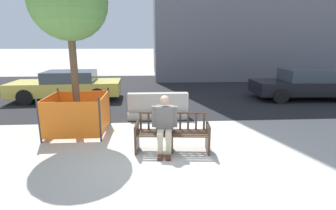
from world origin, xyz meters
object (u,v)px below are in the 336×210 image
object	(u,v)px
street_tree	(68,2)
car_taxi_near	(68,85)
street_bench	(172,135)
seated_person	(165,123)
jersey_barrier_centre	(158,108)
car_sedan_mid	(304,84)
construction_fence	(78,113)

from	to	relation	value
street_tree	car_taxi_near	bearing A→B (deg)	109.92
street_bench	seated_person	world-z (taller)	seated_person
street_tree	car_taxi_near	size ratio (longest dim) A/B	0.96
jersey_barrier_centre	car_taxi_near	xyz separation A→B (m)	(-3.87, 3.06, 0.30)
street_bench	seated_person	distance (m)	0.35
seated_person	car_sedan_mid	xyz separation A→B (m)	(6.47, 5.40, -0.02)
street_tree	car_taxi_near	xyz separation A→B (m)	(-1.60, 4.42, -2.82)
street_tree	construction_fence	bearing A→B (deg)	90.00
street_bench	jersey_barrier_centre	world-z (taller)	street_bench
jersey_barrier_centre	car_sedan_mid	bearing A→B (deg)	21.28
jersey_barrier_centre	car_sedan_mid	xyz separation A→B (m)	(6.54, 2.55, 0.33)
street_bench	construction_fence	size ratio (longest dim) A/B	1.12
seated_person	car_sedan_mid	distance (m)	8.43
street_bench	jersey_barrier_centre	size ratio (longest dim) A/B	0.86
seated_person	jersey_barrier_centre	distance (m)	2.88
street_bench	street_tree	bearing A→B (deg)	149.95
jersey_barrier_centre	street_tree	size ratio (longest dim) A/B	0.45
jersey_barrier_centre	car_taxi_near	size ratio (longest dim) A/B	0.43
street_tree	jersey_barrier_centre	bearing A→B (deg)	30.89
jersey_barrier_centre	car_sedan_mid	world-z (taller)	car_sedan_mid
jersey_barrier_centre	car_sedan_mid	distance (m)	7.02
seated_person	construction_fence	world-z (taller)	seated_person
construction_fence	car_sedan_mid	world-z (taller)	car_sedan_mid
car_taxi_near	jersey_barrier_centre	bearing A→B (deg)	-38.35
car_taxi_near	construction_fence	bearing A→B (deg)	-70.08
jersey_barrier_centre	car_taxi_near	bearing A→B (deg)	141.65
jersey_barrier_centre	construction_fence	xyz separation A→B (m)	(-2.27, -1.36, 0.23)
street_bench	construction_fence	distance (m)	2.91
seated_person	street_tree	bearing A→B (deg)	147.36
street_bench	car_sedan_mid	bearing A→B (deg)	40.43
car_taxi_near	street_tree	bearing A→B (deg)	-70.08
seated_person	construction_fence	xyz separation A→B (m)	(-2.34, 1.50, -0.12)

